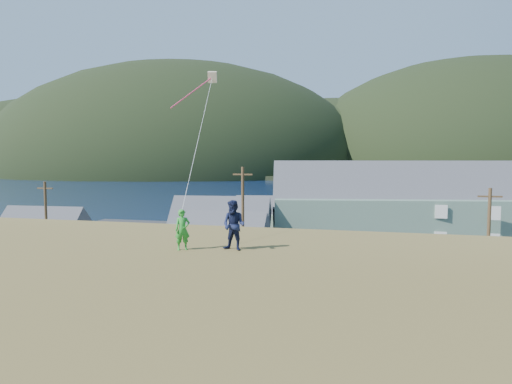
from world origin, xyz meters
TOP-DOWN VIEW (x-y plane):
  - ground at (0.00, 0.00)m, footprint 900.00×900.00m
  - grass_strip at (0.00, -2.00)m, footprint 110.00×8.00m
  - waterfront_lot at (0.00, 17.00)m, footprint 72.00×36.00m
  - wharf at (-6.00, 40.00)m, footprint 26.00×14.00m
  - far_shore at (0.00, 330.00)m, footprint 900.00×320.00m
  - far_hills at (35.59, 279.38)m, footprint 760.00×265.00m
  - lodge at (13.74, 21.68)m, footprint 35.92×15.59m
  - shed_teal at (-24.46, 5.22)m, footprint 8.92×6.56m
  - shed_palegreen_near at (-7.88, 12.16)m, footprint 11.17×7.74m
  - shed_white at (-5.87, 7.42)m, footprint 8.13×5.50m
  - shed_palegreen_far at (-5.41, 26.39)m, footprint 10.26×6.71m
  - utility_poles at (-2.45, 1.50)m, footprint 36.66×0.24m
  - parked_cars at (-9.20, 20.54)m, footprint 27.80×12.19m
  - kite_flyer_green at (0.95, -18.35)m, footprint 0.64×0.58m
  - kite_flyer_navy at (2.75, -17.95)m, footprint 0.99×0.84m
  - kite_rig at (-0.58, -11.16)m, footprint 1.37×4.02m

SIDE VIEW (x-z plane):
  - ground at x=0.00m, z-range 0.00..0.00m
  - grass_strip at x=0.00m, z-range 0.00..0.10m
  - waterfront_lot at x=0.00m, z-range 0.00..0.12m
  - wharf at x=-6.00m, z-range 0.00..0.90m
  - parked_cars at x=-9.20m, z-range 0.05..1.61m
  - far_shore at x=0.00m, z-range 0.00..2.00m
  - far_hills at x=35.59m, z-range -69.50..73.50m
  - shed_white at x=-5.87m, z-range -0.74..5.70m
  - shed_palegreen_far at x=-5.41m, z-range -0.75..5.70m
  - shed_teal at x=-24.46m, z-range -0.85..5.89m
  - shed_palegreen_near at x=-7.88m, z-range -0.96..6.71m
  - utility_poles at x=-2.45m, z-range -0.32..9.33m
  - lodge at x=13.74m, z-range -1.41..10.82m
  - kite_flyer_green at x=0.95m, z-range 7.20..8.66m
  - kite_flyer_navy at x=2.75m, z-range 7.20..8.99m
  - kite_rig at x=-0.58m, z-range 9.55..19.26m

